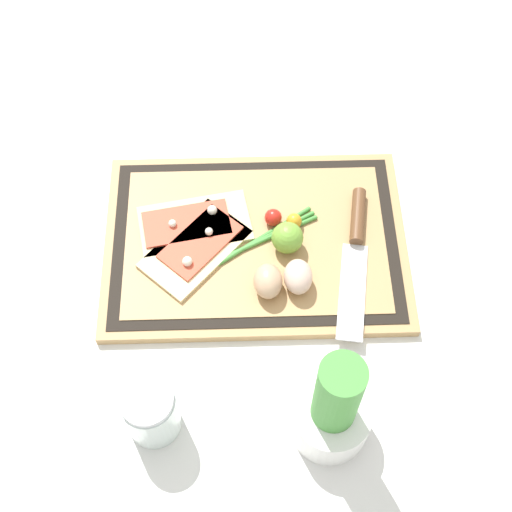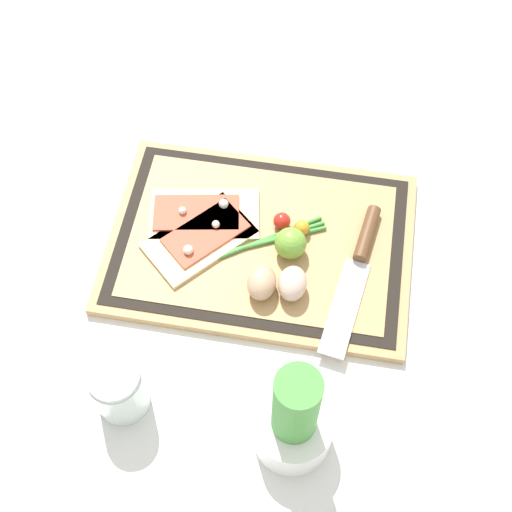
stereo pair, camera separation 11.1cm
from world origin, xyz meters
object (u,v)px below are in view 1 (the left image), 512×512
cherry_tomato_red (273,217)px  egg_pink (298,277)px  cherry_tomato_yellow (294,221)px  lime (287,238)px  sauce_jar (152,413)px  knife (356,237)px  pizza_slice_far (196,247)px  egg_brown (268,281)px  herb_pot (333,411)px  pizza_slice_near (193,223)px

cherry_tomato_red → egg_pink: bearing=106.1°
egg_pink → cherry_tomato_yellow: 0.11m
lime → cherry_tomato_red: bearing=-66.5°
sauce_jar → knife: bearing=-137.4°
sauce_jar → egg_pink: bearing=-135.5°
pizza_slice_far → egg_pink: size_ratio=3.32×
egg_pink → sauce_jar: 0.30m
egg_brown → herb_pot: bearing=109.9°
pizza_slice_near → knife: (-0.26, 0.04, 0.00)m
cherry_tomato_red → herb_pot: size_ratio=0.13×
pizza_slice_near → lime: (-0.15, 0.04, 0.02)m
pizza_slice_near → knife: pizza_slice_near is taller
pizza_slice_near → knife: 0.26m
egg_brown → sauce_jar: 0.26m
cherry_tomato_red → sauce_jar: bearing=61.0°
pizza_slice_near → egg_pink: bearing=145.2°
lime → pizza_slice_far: bearing=0.5°
pizza_slice_near → sauce_jar: bearing=81.2°
pizza_slice_far → lime: (-0.14, -0.00, 0.02)m
cherry_tomato_red → herb_pot: (-0.06, 0.34, 0.04)m
pizza_slice_far → cherry_tomato_red: 0.13m
pizza_slice_near → pizza_slice_far: 0.05m
lime → sauce_jar: bearing=54.2°
egg_pink → cherry_tomato_yellow: (-0.00, -0.11, -0.01)m
pizza_slice_near → pizza_slice_far: bearing=97.1°
pizza_slice_far → cherry_tomato_red: (-0.12, -0.05, 0.01)m
lime → cherry_tomato_yellow: (-0.01, -0.04, -0.01)m
cherry_tomato_red → cherry_tomato_yellow: bearing=168.4°
egg_brown → egg_pink: size_ratio=1.00×
egg_brown → lime: 0.08m
herb_pot → cherry_tomato_yellow: bearing=-84.5°
pizza_slice_near → cherry_tomato_red: size_ratio=6.87×
pizza_slice_far → egg_brown: (-0.11, 0.07, 0.02)m
cherry_tomato_red → sauce_jar: size_ratio=0.28×
pizza_slice_near → cherry_tomato_yellow: (-0.16, 0.01, 0.01)m
egg_pink → knife: bearing=-142.0°
egg_pink → lime: bearing=-79.4°
cherry_tomato_red → cherry_tomato_yellow: (-0.03, 0.01, -0.00)m
herb_pot → pizza_slice_near: bearing=-59.8°
egg_brown → cherry_tomato_yellow: 0.12m
egg_brown → cherry_tomato_red: (-0.01, -0.12, -0.01)m
egg_pink → cherry_tomato_yellow: bearing=-90.1°
cherry_tomato_yellow → herb_pot: bearing=95.5°
egg_brown → herb_pot: size_ratio=0.27×
pizza_slice_far → herb_pot: size_ratio=0.91×
cherry_tomato_yellow → herb_pot: size_ratio=0.12×
knife → herb_pot: 0.31m
pizza_slice_near → herb_pot: size_ratio=0.92×
pizza_slice_near → sauce_jar: sauce_jar is taller
knife → herb_pot: herb_pot is taller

